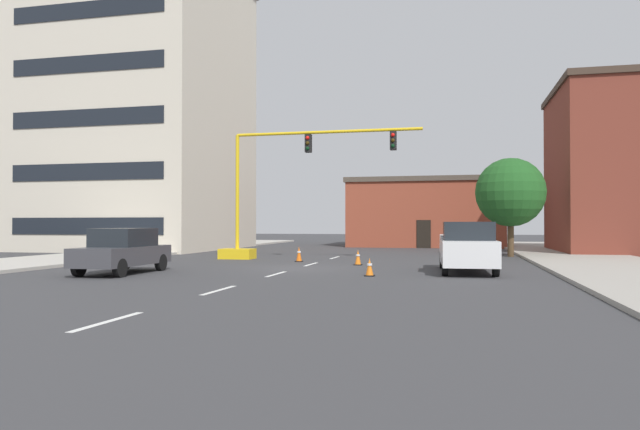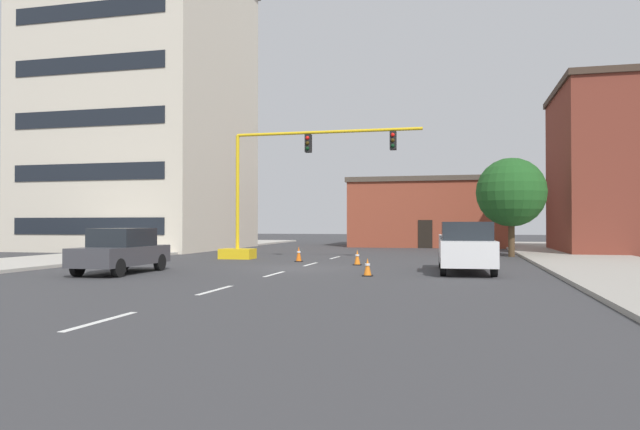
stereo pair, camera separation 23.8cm
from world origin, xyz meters
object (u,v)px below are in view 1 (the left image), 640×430
traffic_cone_roadside_c (358,257)px  pickup_truck_white (467,248)px  traffic_signal_gantry (264,216)px  traffic_cone_roadside_a (370,267)px  tree_right_mid (510,192)px  traffic_cone_roadside_b (299,254)px  sedan_dark_gray_near_left (123,250)px

traffic_cone_roadside_c → pickup_truck_white: bearing=-31.2°
traffic_signal_gantry → traffic_cone_roadside_a: (7.03, -8.76, -2.02)m
traffic_signal_gantry → traffic_cone_roadside_c: 6.86m
traffic_signal_gantry → tree_right_mid: size_ratio=1.90×
tree_right_mid → traffic_cone_roadside_c: 12.03m
tree_right_mid → traffic_cone_roadside_b: (-10.80, -7.05, -3.35)m
sedan_dark_gray_near_left → traffic_cone_roadside_a: sedan_dark_gray_near_left is taller
traffic_cone_roadside_a → traffic_signal_gantry: bearing=128.8°
tree_right_mid → traffic_cone_roadside_b: 13.33m
traffic_cone_roadside_b → traffic_cone_roadside_c: traffic_cone_roadside_b is taller
traffic_cone_roadside_a → traffic_cone_roadside_b: size_ratio=0.86×
pickup_truck_white → sedan_dark_gray_near_left: 13.43m
pickup_truck_white → traffic_cone_roadside_b: size_ratio=7.08×
traffic_signal_gantry → pickup_truck_white: traffic_signal_gantry is taller
tree_right_mid → traffic_cone_roadside_a: bearing=-113.4°
pickup_truck_white → sedan_dark_gray_near_left: bearing=-164.6°
tree_right_mid → sedan_dark_gray_near_left: size_ratio=1.27×
traffic_signal_gantry → tree_right_mid: 14.37m
pickup_truck_white → traffic_cone_roadside_a: 4.38m
sedan_dark_gray_near_left → traffic_cone_roadside_b: size_ratio=5.84×
tree_right_mid → pickup_truck_white: (-2.67, -11.70, -2.75)m
traffic_cone_roadside_a → pickup_truck_white: bearing=36.2°
tree_right_mid → traffic_cone_roadside_a: (-6.17, -14.26, -3.40)m
tree_right_mid → sedan_dark_gray_near_left: tree_right_mid is taller
sedan_dark_gray_near_left → traffic_cone_roadside_c: (8.11, 6.49, -0.53)m
traffic_cone_roadside_a → traffic_cone_roadside_b: (-4.63, 7.21, 0.05)m
pickup_truck_white → sedan_dark_gray_near_left: (-12.94, -3.56, -0.09)m
sedan_dark_gray_near_left → traffic_cone_roadside_c: bearing=38.7°
pickup_truck_white → traffic_cone_roadside_b: (-8.13, 4.65, -0.59)m
traffic_cone_roadside_a → traffic_cone_roadside_c: size_ratio=0.92×
sedan_dark_gray_near_left → traffic_cone_roadside_c: sedan_dark_gray_near_left is taller
traffic_cone_roadside_c → traffic_signal_gantry: bearing=150.1°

